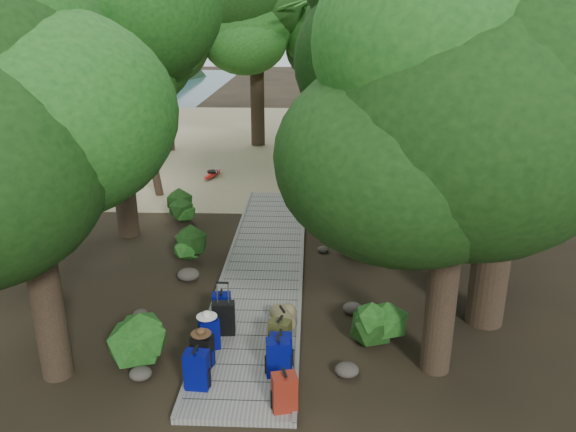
# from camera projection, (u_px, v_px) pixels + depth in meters

# --- Properties ---
(ground) EXTENTS (120.00, 120.00, 0.00)m
(ground) POSITION_uv_depth(u_px,v_px,m) (261.00, 284.00, 13.57)
(ground) COLOR #2F2417
(ground) RESTS_ON ground
(sand_beach) EXTENTS (40.00, 22.00, 0.02)m
(sand_beach) POSITION_uv_depth(u_px,v_px,m) (288.00, 142.00, 28.61)
(sand_beach) COLOR tan
(sand_beach) RESTS_ON ground
(boardwalk) EXTENTS (2.00, 12.00, 0.12)m
(boardwalk) POSITION_uv_depth(u_px,v_px,m) (264.00, 264.00, 14.49)
(boardwalk) COLOR gray
(boardwalk) RESTS_ON ground
(backpack_left_a) EXTENTS (0.43, 0.31, 0.76)m
(backpack_left_a) POSITION_uv_depth(u_px,v_px,m) (197.00, 368.00, 9.51)
(backpack_left_a) COLOR #02076C
(backpack_left_a) RESTS_ON boardwalk
(backpack_left_b) EXTENTS (0.42, 0.35, 0.68)m
(backpack_left_b) POSITION_uv_depth(u_px,v_px,m) (202.00, 349.00, 10.11)
(backpack_left_b) COLOR black
(backpack_left_b) RESTS_ON boardwalk
(backpack_left_c) EXTENTS (0.45, 0.39, 0.70)m
(backpack_left_c) POSITION_uv_depth(u_px,v_px,m) (209.00, 332.00, 10.65)
(backpack_left_c) COLOR #02076C
(backpack_left_c) RESTS_ON boardwalk
(backpack_left_d) EXTENTS (0.40, 0.31, 0.58)m
(backpack_left_d) POSITION_uv_depth(u_px,v_px,m) (222.00, 304.00, 11.79)
(backpack_left_d) COLOR #02076C
(backpack_left_d) RESTS_ON boardwalk
(backpack_right_a) EXTENTS (0.45, 0.37, 0.71)m
(backpack_right_a) POSITION_uv_depth(u_px,v_px,m) (284.00, 390.00, 8.98)
(backpack_right_a) COLOR #9C2E19
(backpack_right_a) RESTS_ON boardwalk
(backpack_right_b) EXTENTS (0.45, 0.34, 0.75)m
(backpack_right_b) POSITION_uv_depth(u_px,v_px,m) (278.00, 356.00, 9.86)
(backpack_right_b) COLOR #02076C
(backpack_right_b) RESTS_ON boardwalk
(backpack_right_c) EXTENTS (0.42, 0.31, 0.68)m
(backpack_right_c) POSITION_uv_depth(u_px,v_px,m) (281.00, 349.00, 10.13)
(backpack_right_c) COLOR #02076C
(backpack_right_c) RESTS_ON boardwalk
(backpack_right_d) EXTENTS (0.46, 0.39, 0.61)m
(backpack_right_d) POSITION_uv_depth(u_px,v_px,m) (280.00, 332.00, 10.71)
(backpack_right_d) COLOR #3F401A
(backpack_right_d) RESTS_ON boardwalk
(duffel_right_khaki) EXTENTS (0.56, 0.66, 0.38)m
(duffel_right_khaki) POSITION_uv_depth(u_px,v_px,m) (282.00, 318.00, 11.45)
(duffel_right_khaki) COLOR olive
(duffel_right_khaki) RESTS_ON boardwalk
(suitcase_on_boardwalk) EXTENTS (0.46, 0.28, 0.68)m
(suitcase_on_boardwalk) POSITION_uv_depth(u_px,v_px,m) (224.00, 318.00, 11.14)
(suitcase_on_boardwalk) COLOR black
(suitcase_on_boardwalk) RESTS_ON boardwalk
(lone_suitcase_on_sand) EXTENTS (0.44, 0.26, 0.67)m
(lone_suitcase_on_sand) POSITION_uv_depth(u_px,v_px,m) (289.00, 177.00, 21.17)
(lone_suitcase_on_sand) COLOR black
(lone_suitcase_on_sand) RESTS_ON sand_beach
(hat_brown) EXTENTS (0.37, 0.37, 0.11)m
(hat_brown) POSITION_uv_depth(u_px,v_px,m) (201.00, 331.00, 9.94)
(hat_brown) COLOR #51351E
(hat_brown) RESTS_ON backpack_left_b
(hat_white) EXTENTS (0.39, 0.39, 0.13)m
(hat_white) POSITION_uv_depth(u_px,v_px,m) (207.00, 314.00, 10.47)
(hat_white) COLOR silver
(hat_white) RESTS_ON backpack_left_c
(kayak) EXTENTS (1.32, 3.22, 0.31)m
(kayak) POSITION_uv_depth(u_px,v_px,m) (213.00, 173.00, 22.43)
(kayak) COLOR #B8140F
(kayak) RESTS_ON sand_beach
(sun_lounger) EXTENTS (1.20, 2.05, 0.63)m
(sun_lounger) POSITION_uv_depth(u_px,v_px,m) (354.00, 169.00, 22.41)
(sun_lounger) COLOR silver
(sun_lounger) RESTS_ON sand_beach
(tree_right_a) EXTENTS (4.59, 4.59, 7.65)m
(tree_right_a) POSITION_uv_depth(u_px,v_px,m) (455.00, 167.00, 9.05)
(tree_right_a) COLOR black
(tree_right_a) RESTS_ON ground
(tree_right_b) EXTENTS (6.13, 6.13, 10.95)m
(tree_right_b) POSITION_uv_depth(u_px,v_px,m) (519.00, 54.00, 10.07)
(tree_right_b) COLOR black
(tree_right_b) RESTS_ON ground
(tree_right_c) EXTENTS (5.62, 5.62, 9.73)m
(tree_right_c) POSITION_uv_depth(u_px,v_px,m) (401.00, 70.00, 13.75)
(tree_right_c) COLOR black
(tree_right_c) RESTS_ON ground
(tree_right_d) EXTENTS (6.23, 6.23, 11.42)m
(tree_right_d) POSITION_uv_depth(u_px,v_px,m) (492.00, 32.00, 14.75)
(tree_right_d) COLOR black
(tree_right_d) RESTS_ON ground
(tree_right_e) EXTENTS (4.91, 4.91, 8.84)m
(tree_right_e) POSITION_uv_depth(u_px,v_px,m) (392.00, 70.00, 18.56)
(tree_right_e) COLOR black
(tree_right_e) RESTS_ON ground
(tree_right_f) EXTENTS (6.13, 6.13, 10.94)m
(tree_right_f) POSITION_uv_depth(u_px,v_px,m) (445.00, 34.00, 21.01)
(tree_right_f) COLOR black
(tree_right_f) RESTS_ON ground
(tree_left_a) EXTENTS (4.57, 4.57, 7.61)m
(tree_left_a) POSITION_uv_depth(u_px,v_px,m) (26.00, 171.00, 8.88)
(tree_left_a) COLOR black
(tree_left_a) RESTS_ON ground
(tree_left_b) EXTENTS (4.45, 4.45, 8.02)m
(tree_left_b) POSITION_uv_depth(u_px,v_px,m) (20.00, 127.00, 11.33)
(tree_left_b) COLOR black
(tree_left_b) RESTS_ON ground
(tree_left_c) EXTENTS (5.05, 5.05, 8.78)m
(tree_left_c) POSITION_uv_depth(u_px,v_px,m) (114.00, 83.00, 15.15)
(tree_left_c) COLOR black
(tree_left_c) RESTS_ON ground
(tree_back_a) EXTENTS (5.59, 5.59, 9.67)m
(tree_back_a) POSITION_uv_depth(u_px,v_px,m) (256.00, 44.00, 26.37)
(tree_back_a) COLOR black
(tree_back_a) RESTS_ON ground
(tree_back_b) EXTENTS (5.04, 5.04, 8.99)m
(tree_back_b) POSITION_uv_depth(u_px,v_px,m) (326.00, 51.00, 27.04)
(tree_back_b) COLOR black
(tree_back_b) RESTS_ON ground
(tree_back_c) EXTENTS (5.33, 5.33, 9.60)m
(tree_back_c) POSITION_uv_depth(u_px,v_px,m) (399.00, 46.00, 25.69)
(tree_back_c) COLOR black
(tree_back_c) RESTS_ON ground
(tree_back_d) EXTENTS (4.93, 4.93, 8.22)m
(tree_back_d) POSITION_uv_depth(u_px,v_px,m) (163.00, 62.00, 25.57)
(tree_back_d) COLOR black
(tree_back_d) RESTS_ON ground
(palm_right_a) EXTENTS (4.14, 4.14, 7.06)m
(palm_right_a) POSITION_uv_depth(u_px,v_px,m) (368.00, 103.00, 17.67)
(palm_right_a) COLOR #133D11
(palm_right_a) RESTS_ON ground
(palm_right_b) EXTENTS (4.86, 4.86, 9.39)m
(palm_right_b) POSITION_uv_depth(u_px,v_px,m) (403.00, 54.00, 21.66)
(palm_right_b) COLOR #133D11
(palm_right_b) RESTS_ON ground
(palm_right_c) EXTENTS (4.22, 4.22, 6.71)m
(palm_right_c) POSITION_uv_depth(u_px,v_px,m) (332.00, 83.00, 24.36)
(palm_right_c) COLOR #133D11
(palm_right_c) RESTS_ON ground
(palm_left_a) EXTENTS (3.99, 3.99, 6.34)m
(palm_left_a) POSITION_uv_depth(u_px,v_px,m) (146.00, 107.00, 19.12)
(palm_left_a) COLOR #133D11
(palm_left_a) RESTS_ON ground
(rock_left_a) EXTENTS (0.41, 0.37, 0.23)m
(rock_left_a) POSITION_uv_depth(u_px,v_px,m) (141.00, 373.00, 10.00)
(rock_left_a) COLOR #4C473F
(rock_left_a) RESTS_ON ground
(rock_left_b) EXTENTS (0.32, 0.29, 0.18)m
(rock_left_b) POSITION_uv_depth(u_px,v_px,m) (141.00, 314.00, 12.06)
(rock_left_b) COLOR #4C473F
(rock_left_b) RESTS_ON ground
(rock_left_c) EXTENTS (0.54, 0.49, 0.30)m
(rock_left_c) POSITION_uv_depth(u_px,v_px,m) (188.00, 275.00, 13.72)
(rock_left_c) COLOR #4C473F
(rock_left_c) RESTS_ON ground
(rock_left_d) EXTENTS (0.32, 0.29, 0.18)m
(rock_left_d) POSITION_uv_depth(u_px,v_px,m) (180.00, 237.00, 16.19)
(rock_left_d) COLOR #4C473F
(rock_left_d) RESTS_ON ground
(rock_right_a) EXTENTS (0.44, 0.40, 0.24)m
(rock_right_a) POSITION_uv_depth(u_px,v_px,m) (347.00, 370.00, 10.09)
(rock_right_a) COLOR #4C473F
(rock_right_a) RESTS_ON ground
(rock_right_b) EXTENTS (0.43, 0.39, 0.24)m
(rock_right_b) POSITION_uv_depth(u_px,v_px,m) (353.00, 308.00, 12.22)
(rock_right_b) COLOR #4C473F
(rock_right_b) RESTS_ON ground
(rock_right_c) EXTENTS (0.31, 0.28, 0.17)m
(rock_right_c) POSITION_uv_depth(u_px,v_px,m) (323.00, 249.00, 15.36)
(rock_right_c) COLOR #4C473F
(rock_right_c) RESTS_ON ground
(rock_right_d) EXTENTS (0.61, 0.55, 0.34)m
(rock_right_d) POSITION_uv_depth(u_px,v_px,m) (361.00, 221.00, 17.21)
(rock_right_d) COLOR #4C473F
(rock_right_d) RESTS_ON ground
(shrub_left_a) EXTENTS (1.16, 1.16, 1.05)m
(shrub_left_a) POSITION_uv_depth(u_px,v_px,m) (134.00, 341.00, 10.24)
(shrub_left_a) COLOR #154816
(shrub_left_a) RESTS_ON ground
(shrub_left_b) EXTENTS (0.94, 0.94, 0.84)m
(shrub_left_b) POSITION_uv_depth(u_px,v_px,m) (193.00, 248.00, 14.58)
(shrub_left_b) COLOR #154816
(shrub_left_b) RESTS_ON ground
(shrub_left_c) EXTENTS (1.05, 1.05, 0.94)m
(shrub_left_c) POSITION_uv_depth(u_px,v_px,m) (184.00, 208.00, 17.49)
(shrub_left_c) COLOR #154816
(shrub_left_c) RESTS_ON ground
(shrub_right_a) EXTENTS (0.94, 0.94, 0.85)m
(shrub_right_a) POSITION_uv_depth(u_px,v_px,m) (380.00, 324.00, 11.01)
(shrub_right_a) COLOR #154816
(shrub_right_a) RESTS_ON ground
(shrub_right_b) EXTENTS (1.15, 1.15, 1.04)m
(shrub_right_b) POSITION_uv_depth(u_px,v_px,m) (360.00, 237.00, 15.04)
(shrub_right_b) COLOR #154816
(shrub_right_b) RESTS_ON ground
(shrub_right_c) EXTENTS (0.72, 0.72, 0.65)m
(shrub_right_c) POSITION_uv_depth(u_px,v_px,m) (346.00, 202.00, 18.52)
(shrub_right_c) COLOR #154816
(shrub_right_c) RESTS_ON ground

